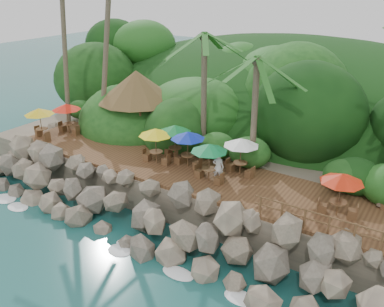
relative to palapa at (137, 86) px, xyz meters
The scene contains 12 objects.
ground 13.03m from the palapa, 53.68° to the right, with size 140.00×140.00×0.00m, color #19514F.
land_base 10.67m from the palapa, 43.63° to the left, with size 32.00×25.20×2.10m, color gray.
jungle_hill 16.73m from the palapa, 63.86° to the left, with size 44.80×28.00×15.40m, color #143811.
seawall 11.15m from the palapa, 46.97° to the right, with size 29.00×4.00×2.30m, color gray, non-canonical shape.
terrace 8.50m from the palapa, 26.23° to the right, with size 26.00×5.00×0.20m, color brown.
jungle_foliage 10.61m from the palapa, 38.96° to the left, with size 44.00×16.00×12.00m, color #143811, non-canonical shape.
foam_line 12.80m from the palapa, 52.79° to the right, with size 25.20×0.80×0.06m.
palms 9.43m from the palapa, ahead, with size 31.94×6.84×13.40m.
palapa is the anchor object (origin of this frame).
dining_clusters 7.42m from the palapa, 26.31° to the right, with size 25.07×5.05×2.25m.
railing 16.44m from the palapa, 20.83° to the right, with size 6.10×0.10×1.00m.
waiter 10.04m from the palapa, 23.13° to the right, with size 0.64×0.42×1.75m, color silver.
Camera 1 is at (12.19, -12.76, 12.99)m, focal length 38.84 mm.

